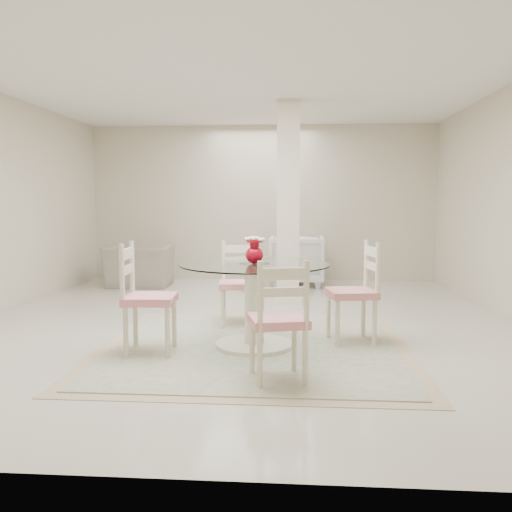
# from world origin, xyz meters

# --- Properties ---
(ground) EXTENTS (7.00, 7.00, 0.00)m
(ground) POSITION_xyz_m (0.00, 0.00, 0.00)
(ground) COLOR beige
(ground) RESTS_ON ground
(room_shell) EXTENTS (6.02, 7.02, 2.71)m
(room_shell) POSITION_xyz_m (0.00, 0.00, 1.86)
(room_shell) COLOR beige
(room_shell) RESTS_ON ground
(column) EXTENTS (0.30, 0.30, 2.70)m
(column) POSITION_xyz_m (0.50, 1.30, 1.35)
(column) COLOR beige
(column) RESTS_ON ground
(area_rug) EXTENTS (2.87, 2.87, 0.02)m
(area_rug) POSITION_xyz_m (0.23, -1.06, 0.01)
(area_rug) COLOR tan
(area_rug) RESTS_ON ground
(dining_table) EXTENTS (1.39, 1.39, 0.80)m
(dining_table) POSITION_xyz_m (0.23, -1.06, 0.41)
(dining_table) COLOR beige
(dining_table) RESTS_ON ground
(red_vase) EXTENTS (0.19, 0.16, 0.25)m
(red_vase) POSITION_xyz_m (0.23, -1.06, 0.92)
(red_vase) COLOR #A90517
(red_vase) RESTS_ON dining_table
(dining_chair_east) EXTENTS (0.51, 0.51, 1.09)m
(dining_chair_east) POSITION_xyz_m (1.21, -0.80, 0.57)
(dining_chair_east) COLOR beige
(dining_chair_east) RESTS_ON ground
(dining_chair_north) EXTENTS (0.45, 0.45, 1.03)m
(dining_chair_north) POSITION_xyz_m (-0.03, -0.08, 0.54)
(dining_chair_north) COLOR #F2EBC7
(dining_chair_north) RESTS_ON ground
(dining_chair_west) EXTENTS (0.47, 0.47, 1.11)m
(dining_chair_west) POSITION_xyz_m (-0.76, -1.32, 0.58)
(dining_chair_west) COLOR beige
(dining_chair_west) RESTS_ON ground
(dining_chair_south) EXTENTS (0.51, 0.51, 1.04)m
(dining_chair_south) POSITION_xyz_m (0.50, -2.04, 0.55)
(dining_chair_south) COLOR beige
(dining_chair_south) RESTS_ON ground
(recliner_taupe) EXTENTS (1.04, 0.92, 0.66)m
(recliner_taupe) POSITION_xyz_m (-1.94, 2.57, 0.33)
(recliner_taupe) COLOR gray
(recliner_taupe) RESTS_ON ground
(armchair_white) EXTENTS (0.89, 0.92, 0.82)m
(armchair_white) POSITION_xyz_m (0.62, 2.93, 0.41)
(armchair_white) COLOR white
(armchair_white) RESTS_ON ground
(side_table) EXTENTS (0.50, 0.50, 0.52)m
(side_table) POSITION_xyz_m (-0.03, 2.33, 0.24)
(side_table) COLOR #D6BB83
(side_table) RESTS_ON ground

